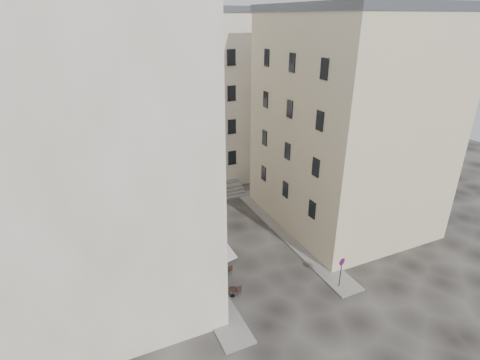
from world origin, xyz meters
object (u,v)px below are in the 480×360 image
pedestrian (219,261)px  bistro_table_a (233,291)px  bistro_table_b (224,271)px  no_parking_sign (341,267)px

pedestrian → bistro_table_a: bearing=71.4°
pedestrian → bistro_table_b: bearing=82.4°
bistro_table_a → pedestrian: (0.21, 3.10, 0.36)m
pedestrian → no_parking_sign: bearing=127.8°
no_parking_sign → bistro_table_b: bearing=134.6°
bistro_table_b → pedestrian: size_ratio=0.77×
bistro_table_a → bistro_table_b: 2.32m
bistro_table_a → pedestrian: 3.12m
bistro_table_a → pedestrian: pedestrian is taller
bistro_table_a → pedestrian: size_ratio=0.74×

